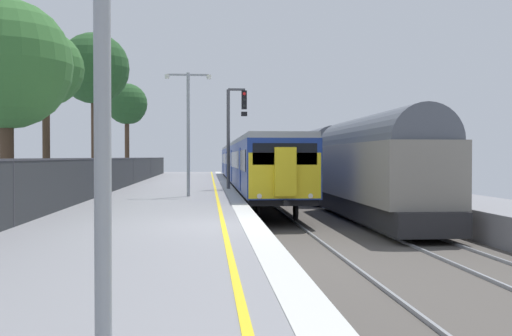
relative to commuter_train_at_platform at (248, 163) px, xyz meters
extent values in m
cube|color=gray|center=(-4.60, -27.25, -1.77)|extent=(6.40, 110.00, 1.00)
cube|color=silver|center=(-1.70, -27.25, -1.26)|extent=(0.60, 110.00, 0.01)
cube|color=yellow|center=(-2.45, -27.25, -1.26)|extent=(0.12, 110.00, 0.01)
cube|color=#4C4742|center=(4.10, -27.25, -2.37)|extent=(11.00, 110.00, 0.20)
cube|color=gray|center=(-0.71, -27.25, -2.23)|extent=(0.07, 110.00, 0.08)
cube|color=gray|center=(0.72, -27.25, -2.23)|extent=(0.07, 110.00, 0.08)
cube|color=gray|center=(3.29, -27.25, -2.23)|extent=(0.07, 110.00, 0.08)
cube|color=gray|center=(4.72, -27.25, -2.23)|extent=(0.07, 110.00, 0.08)
cube|color=navy|center=(0.00, -10.23, 0.00)|extent=(2.80, 19.97, 2.30)
cube|color=black|center=(0.00, -10.23, -1.27)|extent=(2.64, 19.37, 0.25)
cube|color=#93999E|center=(0.00, -10.23, 1.27)|extent=(2.68, 19.97, 0.24)
cube|color=black|center=(-1.41, -10.23, 0.30)|extent=(0.02, 18.37, 0.84)
cube|color=#1D3A98|center=(-1.41, -15.22, -0.10)|extent=(0.03, 1.10, 1.90)
cube|color=#1D3A98|center=(-1.41, -5.23, -0.10)|extent=(0.03, 1.10, 1.90)
cylinder|color=black|center=(-0.78, -17.61, -1.77)|extent=(0.12, 0.84, 0.84)
cylinder|color=black|center=(0.78, -17.61, -1.77)|extent=(0.12, 0.84, 0.84)
cylinder|color=black|center=(-0.78, -2.84, -1.77)|extent=(0.12, 0.84, 0.84)
cylinder|color=black|center=(0.78, -2.84, -1.77)|extent=(0.12, 0.84, 0.84)
cube|color=navy|center=(0.00, 10.35, 0.00)|extent=(2.80, 19.97, 2.30)
cube|color=black|center=(0.00, 10.35, -1.27)|extent=(2.64, 19.37, 0.25)
cube|color=#93999E|center=(0.00, 10.35, 1.27)|extent=(2.68, 19.97, 0.24)
cube|color=black|center=(-1.41, 10.35, 0.30)|extent=(0.02, 18.37, 0.84)
cube|color=#1D3A98|center=(-1.41, 5.35, -0.10)|extent=(0.03, 1.10, 1.90)
cube|color=#1D3A98|center=(-1.41, 15.34, -0.10)|extent=(0.03, 1.10, 1.90)
cylinder|color=black|center=(-0.78, 2.96, -1.77)|extent=(0.12, 0.84, 0.84)
cylinder|color=black|center=(0.78, 2.96, -1.77)|extent=(0.12, 0.84, 0.84)
cylinder|color=black|center=(-0.78, 17.73, -1.77)|extent=(0.12, 0.84, 0.84)
cylinder|color=black|center=(0.78, 17.73, -1.77)|extent=(0.12, 0.84, 0.84)
cube|color=yellow|center=(0.00, -20.17, -0.25)|extent=(2.70, 0.10, 1.70)
cube|color=black|center=(0.00, -20.18, 0.55)|extent=(2.40, 0.08, 0.80)
cube|color=yellow|center=(0.00, -20.31, -0.10)|extent=(0.80, 0.24, 1.80)
cylinder|color=white|center=(-0.95, -20.23, -1.00)|extent=(0.18, 0.06, 0.18)
cylinder|color=white|center=(0.95, -20.23, -1.00)|extent=(0.18, 0.06, 0.18)
cylinder|color=black|center=(0.00, -20.46, -1.25)|extent=(0.20, 0.35, 0.20)
cube|color=black|center=(0.00, 10.35, 1.52)|extent=(0.60, 0.90, 0.20)
cube|color=#232326|center=(4.00, -17.99, -1.64)|extent=(2.30, 13.34, 0.79)
cube|color=gray|center=(4.00, -17.99, -0.13)|extent=(2.60, 12.54, 2.22)
cylinder|color=#515660|center=(4.00, -17.99, 0.98)|extent=(2.39, 12.14, 2.39)
cylinder|color=black|center=(3.22, -22.66, -1.77)|extent=(0.12, 0.84, 0.84)
cylinder|color=black|center=(4.78, -22.66, -1.77)|extent=(0.12, 0.84, 0.84)
cylinder|color=black|center=(3.22, -13.32, -1.77)|extent=(0.12, 0.84, 0.84)
cylinder|color=black|center=(4.78, -13.32, -1.77)|extent=(0.12, 0.84, 0.84)
cube|color=#232326|center=(4.00, -3.85, -1.64)|extent=(2.30, 13.34, 0.79)
cube|color=gray|center=(4.00, -3.85, -0.13)|extent=(2.60, 12.54, 2.22)
cylinder|color=#515660|center=(4.00, -3.85, 0.98)|extent=(2.39, 12.14, 2.39)
cylinder|color=black|center=(3.22, -8.52, -1.77)|extent=(0.12, 0.84, 0.84)
cylinder|color=black|center=(4.78, -8.52, -1.77)|extent=(0.12, 0.84, 0.84)
cylinder|color=black|center=(3.22, 0.83, -1.77)|extent=(0.12, 0.84, 0.84)
cylinder|color=black|center=(4.78, 0.83, -1.77)|extent=(0.12, 0.84, 0.84)
cube|color=#232326|center=(4.00, 10.30, -1.64)|extent=(2.30, 13.34, 0.79)
cube|color=gray|center=(4.00, 10.30, -0.13)|extent=(2.60, 12.54, 2.22)
cylinder|color=#515660|center=(4.00, 10.30, 0.98)|extent=(2.39, 12.14, 2.39)
cylinder|color=black|center=(3.22, 5.63, -1.77)|extent=(0.12, 0.84, 0.84)
cylinder|color=black|center=(4.78, 5.63, -1.77)|extent=(0.12, 0.84, 0.84)
cylinder|color=black|center=(3.22, 14.97, -1.77)|extent=(0.12, 0.84, 0.84)
cylinder|color=black|center=(4.78, 14.97, -1.77)|extent=(0.12, 0.84, 0.84)
cube|color=#232326|center=(4.00, 24.44, -1.64)|extent=(2.30, 13.34, 0.79)
cube|color=gray|center=(4.00, 24.44, -0.13)|extent=(2.60, 12.54, 2.22)
cylinder|color=#515660|center=(4.00, 24.44, 0.98)|extent=(2.39, 12.14, 2.39)
cylinder|color=black|center=(3.22, 19.77, -1.77)|extent=(0.12, 0.84, 0.84)
cylinder|color=black|center=(4.78, 19.77, -1.77)|extent=(0.12, 0.84, 0.84)
cylinder|color=black|center=(3.22, 29.11, -1.77)|extent=(0.12, 0.84, 0.84)
cylinder|color=black|center=(4.78, 29.11, -1.77)|extent=(0.12, 0.84, 0.84)
cylinder|color=#47474C|center=(-1.75, -10.05, 1.39)|extent=(0.18, 0.18, 5.31)
cube|color=#47474C|center=(-1.30, -10.05, 4.05)|extent=(0.90, 0.12, 0.12)
cube|color=black|center=(-0.90, -10.05, 3.50)|extent=(0.28, 0.20, 1.00)
cylinder|color=red|center=(-0.90, -10.17, 3.82)|extent=(0.16, 0.04, 0.16)
cylinder|color=black|center=(-0.90, -10.17, 3.50)|extent=(0.16, 0.04, 0.16)
cylinder|color=black|center=(-0.90, -10.17, 3.18)|extent=(0.16, 0.04, 0.16)
cube|color=black|center=(-0.90, -10.05, 2.75)|extent=(0.32, 0.16, 0.24)
cylinder|color=#93999E|center=(-3.68, -37.29, 1.19)|extent=(0.14, 0.14, 4.91)
cylinder|color=#93999E|center=(-3.68, -15.98, 1.42)|extent=(0.14, 0.14, 5.37)
cube|color=#93999E|center=(-3.23, -15.98, 4.00)|extent=(0.90, 0.08, 0.08)
cylinder|color=silver|center=(-2.78, -15.98, 3.92)|extent=(0.20, 0.20, 0.18)
cube|color=#93999E|center=(-4.13, -15.98, 4.00)|extent=(0.90, 0.08, 0.08)
cylinder|color=silver|center=(-4.58, -15.98, 3.92)|extent=(0.20, 0.20, 0.18)
cube|color=#282B2D|center=(-7.55, -27.25, -0.45)|extent=(0.03, 99.00, 1.64)
cube|color=#38383D|center=(-7.55, -27.25, 0.37)|extent=(0.06, 99.00, 0.06)
cylinder|color=#38383D|center=(-7.55, -27.25, -0.45)|extent=(0.07, 0.07, 1.64)
cylinder|color=#38383D|center=(-7.55, -15.56, -0.45)|extent=(0.07, 0.07, 1.64)
cylinder|color=#38383D|center=(-7.55, -3.87, -0.45)|extent=(0.07, 0.07, 1.64)
cylinder|color=#38383D|center=(-7.55, 7.81, -0.45)|extent=(0.07, 0.07, 1.64)
cylinder|color=#38383D|center=(-7.55, 19.50, -0.45)|extent=(0.07, 0.07, 1.64)
cylinder|color=#473323|center=(-9.31, -22.22, 0.51)|extent=(0.43, 0.43, 3.55)
sphere|color=#33662D|center=(-9.31, -22.22, 3.44)|extent=(4.19, 4.19, 4.19)
sphere|color=#33662D|center=(-9.59, -21.90, 2.91)|extent=(2.53, 2.53, 2.53)
cylinder|color=#473323|center=(-9.67, 9.52, 1.37)|extent=(0.38, 0.38, 5.27)
sphere|color=#234C23|center=(-9.67, 9.52, 4.96)|extent=(3.45, 3.45, 3.45)
sphere|color=#234C23|center=(-9.47, 10.07, 4.52)|extent=(2.47, 2.47, 2.47)
cylinder|color=#473323|center=(-8.63, -10.88, 1.36)|extent=(0.30, 0.30, 5.25)
sphere|color=#234C23|center=(-8.63, -10.88, 4.97)|extent=(3.60, 3.60, 3.60)
sphere|color=#234C23|center=(-9.15, -10.47, 4.52)|extent=(2.10, 2.10, 2.10)
cylinder|color=#473323|center=(-9.26, -17.63, 0.94)|extent=(0.29, 0.29, 4.41)
sphere|color=#33662D|center=(-9.26, -17.63, 3.97)|extent=(2.99, 2.99, 2.99)
sphere|color=#33662D|center=(-9.77, -17.98, 3.59)|extent=(1.91, 1.91, 1.91)
camera|label=1|loc=(-2.82, -42.27, 0.44)|focal=42.33mm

